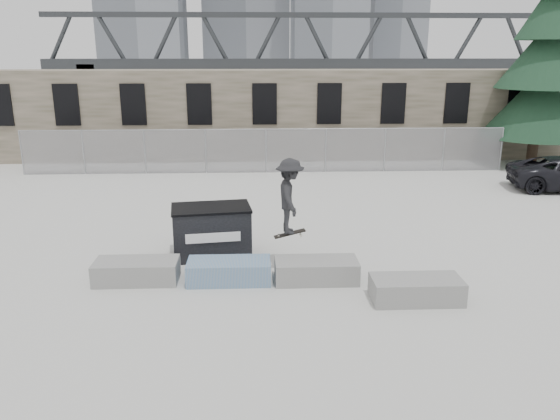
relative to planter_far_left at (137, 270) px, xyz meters
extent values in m
plane|color=beige|center=(3.38, -0.15, -0.29)|extent=(120.00, 120.00, 0.00)
cube|color=#625A48|center=(3.38, 16.10, 1.96)|extent=(36.00, 2.50, 4.50)
cube|color=black|center=(-6.22, 14.83, 2.61)|extent=(1.20, 0.12, 2.00)
cube|color=black|center=(-3.02, 14.83, 2.61)|extent=(1.20, 0.12, 2.00)
cube|color=black|center=(0.18, 14.83, 2.61)|extent=(1.20, 0.12, 2.00)
cube|color=black|center=(3.38, 14.83, 2.61)|extent=(1.20, 0.12, 2.00)
cube|color=black|center=(6.58, 14.83, 2.61)|extent=(1.20, 0.12, 2.00)
cube|color=black|center=(9.78, 14.83, 2.61)|extent=(1.20, 0.12, 2.00)
cube|color=black|center=(12.98, 14.83, 2.61)|extent=(1.20, 0.12, 2.00)
cube|color=black|center=(16.18, 14.83, 2.61)|extent=(1.20, 0.12, 2.00)
cylinder|color=gray|center=(-7.62, 12.35, 0.71)|extent=(0.06, 0.06, 2.00)
cylinder|color=gray|center=(-4.87, 12.35, 0.71)|extent=(0.06, 0.06, 2.00)
cylinder|color=gray|center=(-2.12, 12.35, 0.71)|extent=(0.06, 0.06, 2.00)
cylinder|color=gray|center=(0.63, 12.35, 0.71)|extent=(0.06, 0.06, 2.00)
cylinder|color=gray|center=(3.38, 12.35, 0.71)|extent=(0.06, 0.06, 2.00)
cylinder|color=gray|center=(6.13, 12.35, 0.71)|extent=(0.06, 0.06, 2.00)
cylinder|color=gray|center=(8.88, 12.35, 0.71)|extent=(0.06, 0.06, 2.00)
cylinder|color=gray|center=(11.63, 12.35, 0.71)|extent=(0.06, 0.06, 2.00)
cylinder|color=gray|center=(14.38, 12.35, 0.71)|extent=(0.06, 0.06, 2.00)
cube|color=#99999E|center=(3.38, 12.35, 0.71)|extent=(22.00, 0.02, 2.00)
cylinder|color=gray|center=(3.38, 12.35, 1.71)|extent=(22.00, 0.04, 0.04)
cube|color=gray|center=(0.00, 0.00, -0.02)|extent=(2.00, 0.90, 0.53)
cube|color=#2D471E|center=(0.00, 0.00, 0.18)|extent=(1.76, 0.66, 0.10)
cube|color=teal|center=(2.24, -0.10, -0.02)|extent=(2.00, 0.90, 0.53)
cube|color=#2D471E|center=(2.24, -0.10, 0.18)|extent=(1.76, 0.66, 0.10)
cube|color=gray|center=(4.35, -0.15, -0.02)|extent=(2.00, 0.90, 0.53)
cube|color=#2D471E|center=(4.35, -0.15, 0.18)|extent=(1.76, 0.66, 0.10)
cube|color=gray|center=(6.46, -1.36, -0.02)|extent=(2.00, 0.90, 0.53)
cube|color=#2D471E|center=(6.46, -1.36, 0.18)|extent=(1.76, 0.66, 0.10)
cube|color=black|center=(1.70, 1.72, 0.38)|extent=(2.19, 1.49, 1.33)
cube|color=black|center=(1.70, 1.72, 1.06)|extent=(2.25, 1.55, 0.06)
cube|color=white|center=(1.78, 1.09, 0.43)|extent=(1.42, 0.21, 0.26)
cylinder|color=#38281E|center=(16.49, 13.54, 0.95)|extent=(0.50, 0.50, 2.48)
cone|color=black|center=(16.49, 13.54, 2.71)|extent=(5.18, 5.18, 3.20)
cone|color=black|center=(16.49, 13.54, 4.91)|extent=(4.27, 4.27, 3.00)
cone|color=black|center=(16.49, 13.54, 6.91)|extent=(2.91, 2.91, 2.60)
cube|color=#2D3033|center=(13.38, 54.85, 3.71)|extent=(70.00, 3.00, 1.20)
cube|color=#2D3033|center=(13.38, 54.85, 9.21)|extent=(70.00, 0.60, 0.60)
cube|color=gray|center=(-16.62, 54.85, 1.71)|extent=(2.00, 3.00, 4.00)
imported|color=black|center=(3.75, 0.59, 1.65)|extent=(0.76, 1.25, 1.89)
cube|color=black|center=(3.75, 0.59, 0.68)|extent=(0.81, 0.31, 0.18)
cylinder|color=beige|center=(3.47, 0.52, 0.63)|extent=(0.06, 0.03, 0.06)
cylinder|color=beige|center=(3.47, 0.66, 0.63)|extent=(0.06, 0.03, 0.06)
cylinder|color=beige|center=(4.03, 0.52, 0.63)|extent=(0.06, 0.03, 0.06)
cylinder|color=beige|center=(4.03, 0.66, 0.63)|extent=(0.06, 0.03, 0.06)
camera|label=1|loc=(2.92, -12.40, 5.08)|focal=35.00mm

